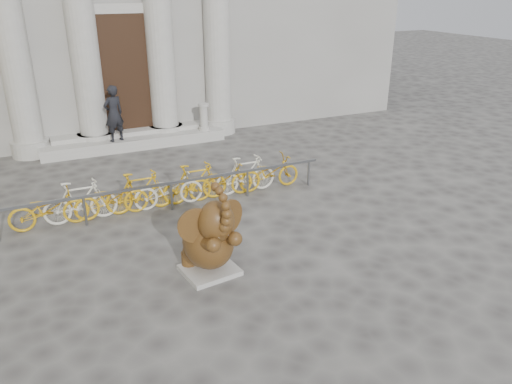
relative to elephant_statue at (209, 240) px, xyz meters
name	(u,v)px	position (x,y,z in m)	size (l,w,h in m)	color
ground	(248,290)	(0.41, -0.82, -0.71)	(80.00, 80.00, 0.00)	#474442
entrance_steps	(135,141)	(0.41, 8.58, -0.53)	(6.00, 1.20, 0.36)	#A8A59E
elephant_statue	(209,240)	(0.00, 0.00, 0.00)	(1.30, 1.50, 1.95)	#A8A59E
bike_rack	(168,187)	(0.14, 3.34, -0.21)	(8.00, 0.53, 1.00)	slate
pedestrian	(114,114)	(-0.23, 8.23, 0.55)	(0.66, 0.43, 1.80)	black
balustrade_post	(204,118)	(2.78, 8.28, 0.08)	(0.38, 0.38, 0.93)	#A8A59E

